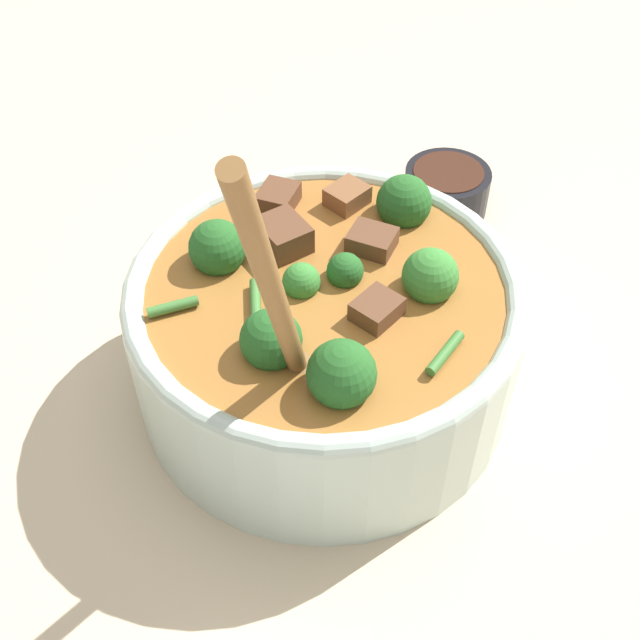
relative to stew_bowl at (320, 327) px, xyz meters
name	(u,v)px	position (x,y,z in m)	size (l,w,h in m)	color
ground_plane	(320,383)	(0.00, 0.00, -0.06)	(4.00, 4.00, 0.00)	#C6B293
stew_bowl	(320,327)	(0.00, 0.00, 0.00)	(0.29, 0.27, 0.30)	#B2C6BC
condiment_bowl	(443,188)	(-0.21, 0.11, -0.04)	(0.08, 0.08, 0.04)	black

